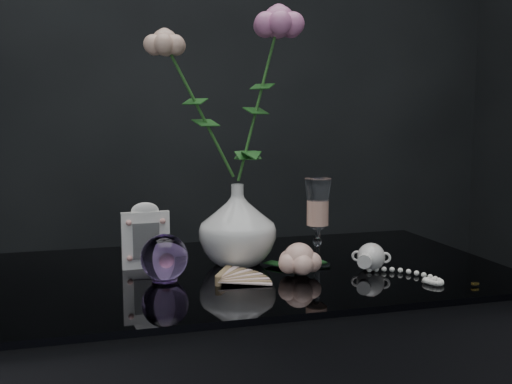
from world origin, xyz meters
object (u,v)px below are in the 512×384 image
object	(u,v)px
vase	(238,224)
picture_frame	(146,235)
paperweight	(164,257)
pearl_jar	(371,256)
loose_rose	(299,259)
wine_glass	(318,223)

from	to	relation	value
vase	picture_frame	bearing A→B (deg)	174.02
paperweight	pearl_jar	distance (m)	0.41
paperweight	vase	bearing A→B (deg)	28.15
picture_frame	pearl_jar	size ratio (longest dim) A/B	0.67
paperweight	loose_rose	size ratio (longest dim) A/B	0.48
paperweight	pearl_jar	xyz separation A→B (m)	(0.41, -0.03, -0.02)
wine_glass	pearl_jar	world-z (taller)	wine_glass
vase	loose_rose	bearing A→B (deg)	-52.40
paperweight	pearl_jar	size ratio (longest dim) A/B	0.44
loose_rose	pearl_jar	size ratio (longest dim) A/B	0.93
paperweight	loose_rose	distance (m)	0.26
wine_glass	paperweight	size ratio (longest dim) A/B	2.03
wine_glass	picture_frame	xyz separation A→B (m)	(-0.34, 0.08, -0.02)
wine_glass	loose_rose	distance (m)	0.10
wine_glass	paperweight	xyz separation A→B (m)	(-0.32, -0.02, -0.05)
vase	wine_glass	world-z (taller)	wine_glass
picture_frame	paperweight	size ratio (longest dim) A/B	1.51
vase	wine_glass	bearing A→B (deg)	-22.39
wine_glass	picture_frame	size ratio (longest dim) A/B	1.34
picture_frame	paperweight	distance (m)	0.11
wine_glass	pearl_jar	size ratio (longest dim) A/B	0.90
picture_frame	paperweight	world-z (taller)	picture_frame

